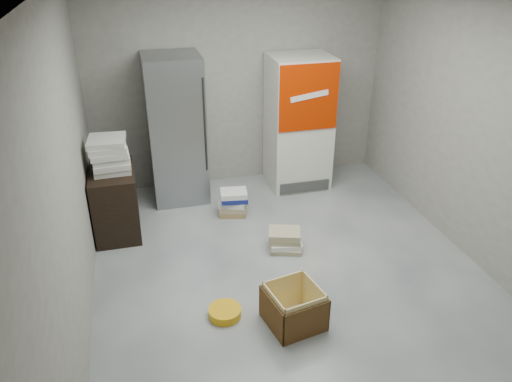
{
  "coord_description": "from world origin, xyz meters",
  "views": [
    {
      "loc": [
        -1.42,
        -3.96,
        3.17
      ],
      "look_at": [
        -0.21,
        0.7,
        0.69
      ],
      "focal_mm": 35.0,
      "sensor_mm": 36.0,
      "label": 1
    }
  ],
  "objects_px": {
    "phonebook_stack_main": "(233,203)",
    "cardboard_box": "(294,309)",
    "coke_cooler": "(299,122)",
    "steel_fridge": "(176,130)",
    "wood_shelf": "(115,202)"
  },
  "relations": [
    {
      "from": "phonebook_stack_main",
      "to": "cardboard_box",
      "type": "distance_m",
      "value": 2.09
    },
    {
      "from": "coke_cooler",
      "to": "phonebook_stack_main",
      "type": "height_order",
      "value": "coke_cooler"
    },
    {
      "from": "steel_fridge",
      "to": "cardboard_box",
      "type": "bearing_deg",
      "value": -75.98
    },
    {
      "from": "wood_shelf",
      "to": "steel_fridge",
      "type": "bearing_deg",
      "value": 41.31
    },
    {
      "from": "steel_fridge",
      "to": "phonebook_stack_main",
      "type": "relative_size",
      "value": 4.74
    },
    {
      "from": "wood_shelf",
      "to": "cardboard_box",
      "type": "bearing_deg",
      "value": -53.27
    },
    {
      "from": "steel_fridge",
      "to": "coke_cooler",
      "type": "height_order",
      "value": "steel_fridge"
    },
    {
      "from": "coke_cooler",
      "to": "phonebook_stack_main",
      "type": "xyz_separation_m",
      "value": [
        -1.07,
        -0.67,
        -0.74
      ]
    },
    {
      "from": "steel_fridge",
      "to": "wood_shelf",
      "type": "bearing_deg",
      "value": -138.69
    },
    {
      "from": "cardboard_box",
      "to": "phonebook_stack_main",
      "type": "bearing_deg",
      "value": 81.68
    },
    {
      "from": "wood_shelf",
      "to": "phonebook_stack_main",
      "type": "xyz_separation_m",
      "value": [
        1.41,
        0.05,
        -0.23
      ]
    },
    {
      "from": "coke_cooler",
      "to": "cardboard_box",
      "type": "relative_size",
      "value": 3.26
    },
    {
      "from": "coke_cooler",
      "to": "phonebook_stack_main",
      "type": "bearing_deg",
      "value": -147.77
    },
    {
      "from": "phonebook_stack_main",
      "to": "cardboard_box",
      "type": "bearing_deg",
      "value": -74.38
    },
    {
      "from": "steel_fridge",
      "to": "phonebook_stack_main",
      "type": "distance_m",
      "value": 1.19
    }
  ]
}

